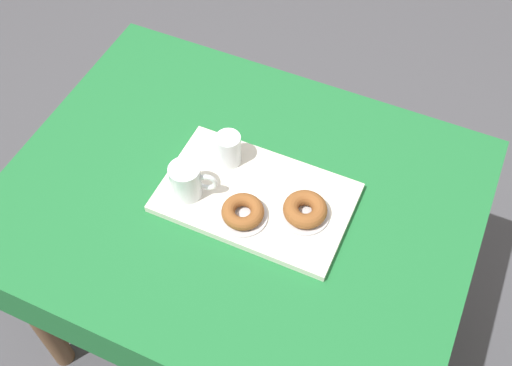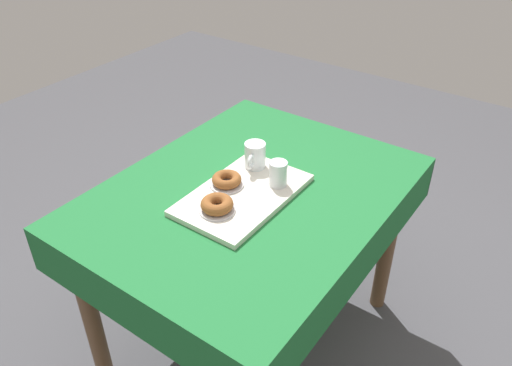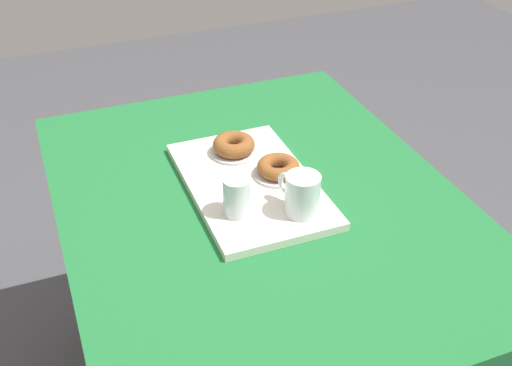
{
  "view_description": "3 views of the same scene",
  "coord_description": "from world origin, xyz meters",
  "px_view_note": "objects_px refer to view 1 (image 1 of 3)",
  "views": [
    {
      "loc": [
        -0.41,
        0.79,
        2.02
      ],
      "look_at": [
        -0.05,
        -0.01,
        0.83
      ],
      "focal_mm": 43.45,
      "sensor_mm": 36.0,
      "label": 1
    },
    {
      "loc": [
        -1.17,
        -0.86,
        1.78
      ],
      "look_at": [
        0.02,
        -0.01,
        0.79
      ],
      "focal_mm": 35.78,
      "sensor_mm": 36.0,
      "label": 2
    },
    {
      "loc": [
        1.11,
        -0.44,
        1.63
      ],
      "look_at": [
        -0.02,
        -0.0,
        0.8
      ],
      "focal_mm": 44.5,
      "sensor_mm": 36.0,
      "label": 3
    }
  ],
  "objects_px": {
    "sugar_donut_left": "(305,210)",
    "donut_plate_right": "(243,216)",
    "sugar_donut_right": "(243,212)",
    "dining_table": "(239,220)",
    "tea_mug_left": "(187,182)",
    "water_glass_near": "(229,150)",
    "donut_plate_left": "(304,216)",
    "serving_tray": "(256,198)"
  },
  "relations": [
    {
      "from": "donut_plate_left",
      "to": "sugar_donut_left",
      "type": "distance_m",
      "value": 0.02
    },
    {
      "from": "serving_tray",
      "to": "tea_mug_left",
      "type": "xyz_separation_m",
      "value": [
        0.16,
        0.06,
        0.05
      ]
    },
    {
      "from": "donut_plate_right",
      "to": "sugar_donut_left",
      "type": "bearing_deg",
      "value": -154.97
    },
    {
      "from": "tea_mug_left",
      "to": "sugar_donut_right",
      "type": "bearing_deg",
      "value": 176.43
    },
    {
      "from": "tea_mug_left",
      "to": "donut_plate_right",
      "type": "relative_size",
      "value": 0.96
    },
    {
      "from": "sugar_donut_right",
      "to": "sugar_donut_left",
      "type": "bearing_deg",
      "value": -154.97
    },
    {
      "from": "donut_plate_right",
      "to": "sugar_donut_right",
      "type": "xyz_separation_m",
      "value": [
        0.0,
        0.0,
        0.02
      ]
    },
    {
      "from": "donut_plate_left",
      "to": "donut_plate_right",
      "type": "bearing_deg",
      "value": 25.03
    },
    {
      "from": "dining_table",
      "to": "donut_plate_right",
      "type": "height_order",
      "value": "donut_plate_right"
    },
    {
      "from": "water_glass_near",
      "to": "sugar_donut_left",
      "type": "height_order",
      "value": "water_glass_near"
    },
    {
      "from": "serving_tray",
      "to": "sugar_donut_right",
      "type": "relative_size",
      "value": 4.56
    },
    {
      "from": "dining_table",
      "to": "tea_mug_left",
      "type": "relative_size",
      "value": 10.21
    },
    {
      "from": "tea_mug_left",
      "to": "donut_plate_right",
      "type": "distance_m",
      "value": 0.16
    },
    {
      "from": "sugar_donut_left",
      "to": "donut_plate_right",
      "type": "bearing_deg",
      "value": 25.03
    },
    {
      "from": "tea_mug_left",
      "to": "donut_plate_left",
      "type": "distance_m",
      "value": 0.29
    },
    {
      "from": "tea_mug_left",
      "to": "sugar_donut_left",
      "type": "relative_size",
      "value": 1.08
    },
    {
      "from": "tea_mug_left",
      "to": "sugar_donut_left",
      "type": "bearing_deg",
      "value": -169.64
    },
    {
      "from": "serving_tray",
      "to": "tea_mug_left",
      "type": "height_order",
      "value": "tea_mug_left"
    },
    {
      "from": "serving_tray",
      "to": "sugar_donut_right",
      "type": "xyz_separation_m",
      "value": [
        0.0,
        0.07,
        0.03
      ]
    },
    {
      "from": "serving_tray",
      "to": "donut_plate_right",
      "type": "height_order",
      "value": "donut_plate_right"
    },
    {
      "from": "water_glass_near",
      "to": "donut_plate_right",
      "type": "xyz_separation_m",
      "value": [
        -0.1,
        0.14,
        -0.04
      ]
    },
    {
      "from": "sugar_donut_left",
      "to": "sugar_donut_right",
      "type": "distance_m",
      "value": 0.15
    },
    {
      "from": "donut_plate_right",
      "to": "sugar_donut_right",
      "type": "relative_size",
      "value": 1.17
    },
    {
      "from": "donut_plate_right",
      "to": "sugar_donut_right",
      "type": "distance_m",
      "value": 0.02
    },
    {
      "from": "dining_table",
      "to": "sugar_donut_left",
      "type": "height_order",
      "value": "sugar_donut_left"
    },
    {
      "from": "water_glass_near",
      "to": "donut_plate_left",
      "type": "xyz_separation_m",
      "value": [
        -0.24,
        0.08,
        -0.04
      ]
    },
    {
      "from": "serving_tray",
      "to": "water_glass_near",
      "type": "bearing_deg",
      "value": -33.45
    },
    {
      "from": "tea_mug_left",
      "to": "water_glass_near",
      "type": "bearing_deg",
      "value": -110.03
    },
    {
      "from": "dining_table",
      "to": "tea_mug_left",
      "type": "xyz_separation_m",
      "value": [
        0.11,
        0.06,
        0.18
      ]
    },
    {
      "from": "tea_mug_left",
      "to": "donut_plate_right",
      "type": "bearing_deg",
      "value": 176.43
    },
    {
      "from": "sugar_donut_left",
      "to": "donut_plate_right",
      "type": "height_order",
      "value": "sugar_donut_left"
    },
    {
      "from": "tea_mug_left",
      "to": "donut_plate_left",
      "type": "bearing_deg",
      "value": -169.64
    },
    {
      "from": "sugar_donut_left",
      "to": "sugar_donut_right",
      "type": "xyz_separation_m",
      "value": [
        0.13,
        0.06,
        -0.0
      ]
    },
    {
      "from": "water_glass_near",
      "to": "sugar_donut_right",
      "type": "distance_m",
      "value": 0.18
    },
    {
      "from": "water_glass_near",
      "to": "donut_plate_left",
      "type": "relative_size",
      "value": 0.76
    },
    {
      "from": "water_glass_near",
      "to": "donut_plate_left",
      "type": "bearing_deg",
      "value": 161.35
    },
    {
      "from": "donut_plate_left",
      "to": "dining_table",
      "type": "bearing_deg",
      "value": -1.11
    },
    {
      "from": "tea_mug_left",
      "to": "water_glass_near",
      "type": "height_order",
      "value": "tea_mug_left"
    },
    {
      "from": "sugar_donut_left",
      "to": "sugar_donut_right",
      "type": "height_order",
      "value": "sugar_donut_left"
    },
    {
      "from": "water_glass_near",
      "to": "donut_plate_left",
      "type": "distance_m",
      "value": 0.25
    },
    {
      "from": "sugar_donut_right",
      "to": "donut_plate_right",
      "type": "bearing_deg",
      "value": 0.0
    },
    {
      "from": "sugar_donut_left",
      "to": "donut_plate_right",
      "type": "distance_m",
      "value": 0.15
    }
  ]
}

